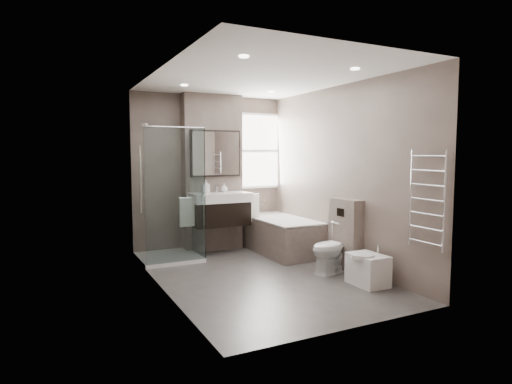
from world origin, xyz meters
TOP-DOWN VIEW (x-y plane):
  - room at (0.00, 0.00)m, footprint 2.70×3.90m
  - vanity_pier at (0.00, 1.77)m, footprint 1.00×0.25m
  - vanity at (0.00, 1.43)m, footprint 0.95×0.47m
  - mirror_cabinet at (0.00, 1.61)m, footprint 0.86×0.08m
  - towel_left at (-0.56, 1.40)m, footprint 0.24×0.06m
  - towel_right at (0.56, 1.40)m, footprint 0.24×0.06m
  - shower_enclosure at (-0.75, 1.35)m, footprint 0.90×0.90m
  - bathtub at (0.92, 1.10)m, footprint 0.75×1.60m
  - window at (0.90, 1.88)m, footprint 0.98×0.06m
  - toilet at (0.97, -0.28)m, footprint 0.75×0.54m
  - cistern_box at (1.21, -0.25)m, footprint 0.19×0.55m
  - bidet at (1.01, -0.93)m, footprint 0.41×0.48m
  - towel_radiator at (1.25, -1.60)m, footprint 0.03×0.49m
  - soap_bottle_a at (-0.22, 1.48)m, footprint 0.10×0.10m
  - soap_bottle_b at (0.11, 1.51)m, footprint 0.11×0.11m

SIDE VIEW (x-z plane):
  - bidet at x=1.01m, z-range -0.05..0.45m
  - bathtub at x=0.92m, z-range 0.03..0.60m
  - toilet at x=0.97m, z-range 0.00..0.69m
  - shower_enclosure at x=-0.75m, z-range -0.51..1.49m
  - cistern_box at x=1.21m, z-range 0.00..1.00m
  - towel_left at x=-0.56m, z-range 0.50..0.94m
  - towel_right at x=0.56m, z-range 0.50..0.94m
  - vanity at x=0.00m, z-range 0.41..1.07m
  - soap_bottle_b at x=0.11m, z-range 1.00..1.14m
  - soap_bottle_a at x=-0.22m, z-range 1.00..1.22m
  - towel_radiator at x=1.25m, z-range 0.57..1.67m
  - room at x=0.00m, z-range -0.05..2.65m
  - vanity_pier at x=0.00m, z-range 0.00..2.60m
  - mirror_cabinet at x=0.00m, z-range 1.25..2.01m
  - window at x=0.90m, z-range 1.01..2.34m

